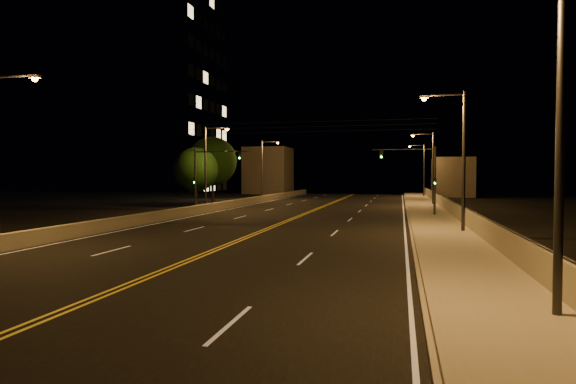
% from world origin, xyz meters
% --- Properties ---
extents(ground, '(160.00, 160.00, 0.00)m').
position_xyz_m(ground, '(0.00, 0.00, 0.00)').
color(ground, black).
rests_on(ground, ground).
extents(road, '(18.00, 120.00, 0.02)m').
position_xyz_m(road, '(0.00, 20.00, 0.01)').
color(road, black).
rests_on(road, ground).
extents(sidewalk, '(3.60, 120.00, 0.30)m').
position_xyz_m(sidewalk, '(10.80, 20.00, 0.15)').
color(sidewalk, '#9F9785').
rests_on(sidewalk, ground).
extents(curb, '(0.14, 120.00, 0.15)m').
position_xyz_m(curb, '(8.93, 20.00, 0.07)').
color(curb, '#9F9785').
rests_on(curb, ground).
extents(parapet_wall, '(0.30, 120.00, 1.00)m').
position_xyz_m(parapet_wall, '(12.45, 20.00, 0.80)').
color(parapet_wall, gray).
rests_on(parapet_wall, sidewalk).
extents(jersey_barrier, '(0.45, 120.00, 0.80)m').
position_xyz_m(jersey_barrier, '(-9.25, 20.00, 0.40)').
color(jersey_barrier, gray).
rests_on(jersey_barrier, ground).
extents(distant_building_right, '(6.00, 10.00, 6.31)m').
position_xyz_m(distant_building_right, '(16.50, 73.82, 3.15)').
color(distant_building_right, slate).
rests_on(distant_building_right, ground).
extents(distant_building_left, '(8.00, 8.00, 8.66)m').
position_xyz_m(distant_building_left, '(-16.00, 78.50, 4.33)').
color(distant_building_left, slate).
rests_on(distant_building_left, ground).
extents(parapet_rail, '(0.06, 120.00, 0.06)m').
position_xyz_m(parapet_rail, '(12.45, 20.00, 1.33)').
color(parapet_rail, black).
rests_on(parapet_rail, parapet_wall).
extents(lane_markings, '(17.32, 116.00, 0.00)m').
position_xyz_m(lane_markings, '(0.00, 19.93, 0.02)').
color(lane_markings, silver).
rests_on(lane_markings, road).
extents(streetlight_0, '(2.55, 0.28, 8.19)m').
position_xyz_m(streetlight_0, '(11.50, 3.00, 4.79)').
color(streetlight_0, '#2D2D33').
rests_on(streetlight_0, ground).
extents(streetlight_1, '(2.55, 0.28, 8.19)m').
position_xyz_m(streetlight_1, '(11.50, 19.94, 4.79)').
color(streetlight_1, '#2D2D33').
rests_on(streetlight_1, ground).
extents(streetlight_2, '(2.55, 0.28, 8.19)m').
position_xyz_m(streetlight_2, '(11.50, 46.57, 4.79)').
color(streetlight_2, '#2D2D33').
rests_on(streetlight_2, ground).
extents(streetlight_3, '(2.55, 0.28, 8.19)m').
position_xyz_m(streetlight_3, '(11.50, 67.34, 4.79)').
color(streetlight_3, '#2D2D33').
rests_on(streetlight_3, ground).
extents(streetlight_4, '(2.55, 0.28, 8.19)m').
position_xyz_m(streetlight_4, '(-9.90, 9.95, 4.79)').
color(streetlight_4, '#2D2D33').
rests_on(streetlight_4, ground).
extents(streetlight_5, '(2.55, 0.28, 8.19)m').
position_xyz_m(streetlight_5, '(-9.90, 34.80, 4.79)').
color(streetlight_5, '#2D2D33').
rests_on(streetlight_5, ground).
extents(streetlight_6, '(2.55, 0.28, 8.19)m').
position_xyz_m(streetlight_6, '(-9.90, 54.37, 4.79)').
color(streetlight_6, '#2D2D33').
rests_on(streetlight_6, ground).
extents(traffic_signal_right, '(5.11, 0.31, 5.78)m').
position_xyz_m(traffic_signal_right, '(9.96, 31.48, 3.68)').
color(traffic_signal_right, '#2D2D33').
rests_on(traffic_signal_right, ground).
extents(traffic_signal_left, '(5.11, 0.31, 5.78)m').
position_xyz_m(traffic_signal_left, '(-8.76, 31.48, 3.68)').
color(traffic_signal_left, '#2D2D33').
rests_on(traffic_signal_left, ground).
extents(overhead_wires, '(22.00, 0.03, 0.83)m').
position_xyz_m(overhead_wires, '(0.00, 29.50, 7.40)').
color(overhead_wires, black).
extents(building_tower, '(24.00, 15.00, 31.57)m').
position_xyz_m(building_tower, '(-30.31, 55.36, 15.21)').
color(building_tower, slate).
rests_on(building_tower, ground).
extents(tree_0, '(4.77, 4.77, 6.46)m').
position_xyz_m(tree_0, '(-13.17, 39.19, 4.07)').
color(tree_0, black).
rests_on(tree_0, ground).
extents(tree_1, '(6.10, 6.10, 8.27)m').
position_xyz_m(tree_1, '(-14.70, 47.65, 5.21)').
color(tree_1, black).
rests_on(tree_1, ground).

